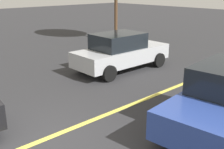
% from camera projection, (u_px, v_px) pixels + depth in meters
% --- Properties ---
extents(ground_plane, '(80.00, 80.00, 0.00)m').
position_uv_depth(ground_plane, '(29.00, 146.00, 6.40)').
color(ground_plane, '#2D2D30').
extents(lane_marking_centre, '(28.00, 0.16, 0.01)m').
position_uv_depth(lane_marking_centre, '(122.00, 108.00, 8.34)').
color(lane_marking_centre, '#E0D14C').
extents(car_silver_near_curb, '(4.42, 1.96, 1.61)m').
position_uv_depth(car_silver_near_curb, '(121.00, 51.00, 11.98)').
color(car_silver_near_curb, '#B7BABF').
rests_on(car_silver_near_curb, ground_plane).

